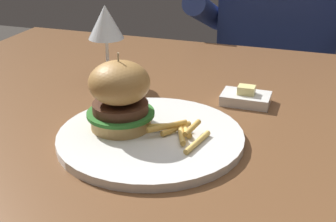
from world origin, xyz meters
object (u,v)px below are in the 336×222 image
wine_glass (106,25)px  diner_person (274,77)px  main_plate (151,137)px  burger_sandwich (120,95)px  butter_dish (246,98)px

wine_glass → diner_person: (0.29, 0.65, -0.30)m
main_plate → burger_sandwich: burger_sandwich is taller
burger_sandwich → wine_glass: wine_glass is taller
main_plate → wine_glass: (-0.19, 0.23, 0.12)m
burger_sandwich → butter_dish: burger_sandwich is taller
butter_dish → diner_person: size_ratio=0.08×
wine_glass → diner_person: bearing=65.7°
wine_glass → main_plate: bearing=-51.2°
wine_glass → butter_dish: wine_glass is taller
wine_glass → diner_person: 0.77m
wine_glass → burger_sandwich: bearing=-59.8°
main_plate → burger_sandwich: 0.09m
burger_sandwich → main_plate: bearing=-6.9°
butter_dish → diner_person: diner_person is taller
main_plate → diner_person: (0.11, 0.88, -0.18)m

